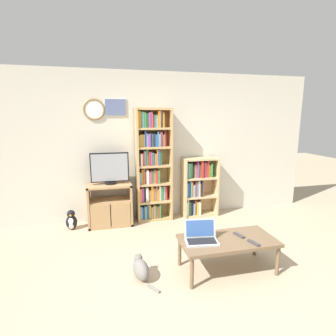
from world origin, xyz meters
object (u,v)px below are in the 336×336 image
at_px(remote_near_laptop, 239,235).
at_px(penguin_figurine, 71,221).
at_px(bookshelf_tall, 152,166).
at_px(bookshelf_short, 197,186).
at_px(coffee_table, 228,242).
at_px(remote_far_from_laptop, 254,243).
at_px(laptop, 201,236).
at_px(television, 110,168).
at_px(cat, 141,269).
at_px(tv_stand, 110,205).

height_order(remote_near_laptop, penguin_figurine, remote_near_laptop).
bearing_deg(penguin_figurine, bookshelf_tall, 5.90).
distance_m(bookshelf_short, coffee_table, 1.84).
xyz_separation_m(bookshelf_short, penguin_figurine, (-2.23, -0.14, -0.41)).
bearing_deg(remote_far_from_laptop, laptop, -35.42).
bearing_deg(television, cat, -80.53).
xyz_separation_m(bookshelf_tall, laptop, (0.25, -1.78, -0.52)).
relative_size(bookshelf_short, remote_far_from_laptop, 6.59).
relative_size(laptop, cat, 0.84).
bearing_deg(remote_near_laptop, coffee_table, 178.84).
bearing_deg(tv_stand, television, 47.74).
height_order(bookshelf_tall, bookshelf_short, bookshelf_tall).
distance_m(television, remote_far_from_laptop, 2.52).
xyz_separation_m(bookshelf_tall, bookshelf_short, (0.85, -0.00, -0.42)).
relative_size(bookshelf_tall, remote_near_laptop, 11.90).
xyz_separation_m(bookshelf_short, remote_near_laptop, (-0.10, -1.76, -0.15)).
relative_size(bookshelf_tall, remote_far_from_laptop, 11.90).
bearing_deg(tv_stand, laptop, -59.19).
height_order(bookshelf_tall, coffee_table, bookshelf_tall).
bearing_deg(bookshelf_tall, penguin_figurine, -174.10).
bearing_deg(remote_far_from_laptop, bookshelf_tall, -83.06).
distance_m(tv_stand, bookshelf_short, 1.61).
bearing_deg(bookshelf_tall, remote_far_from_laptop, -67.59).
distance_m(television, laptop, 2.04).
xyz_separation_m(remote_near_laptop, cat, (-1.21, 0.04, -0.29)).
distance_m(laptop, penguin_figurine, 2.34).
xyz_separation_m(tv_stand, television, (0.02, 0.02, 0.63)).
bearing_deg(coffee_table, penguin_figurine, 139.68).
bearing_deg(remote_near_laptop, laptop, 165.58).
distance_m(bookshelf_short, remote_far_from_laptop, 1.99).
distance_m(bookshelf_short, penguin_figurine, 2.27).
xyz_separation_m(television, cat, (0.28, -1.65, -0.87)).
height_order(coffee_table, remote_near_laptop, remote_near_laptop).
height_order(tv_stand, laptop, tv_stand).
bearing_deg(remote_far_from_laptop, television, -66.42).
distance_m(coffee_table, remote_near_laptop, 0.18).
height_order(tv_stand, television, television).
bearing_deg(coffee_table, remote_near_laptop, 14.99).
bearing_deg(cat, remote_near_laptop, -14.36).
xyz_separation_m(television, remote_far_from_laptop, (1.55, -1.91, -0.57)).
bearing_deg(tv_stand, bookshelf_tall, 7.67).
xyz_separation_m(remote_near_laptop, remote_far_from_laptop, (0.07, -0.22, 0.00)).
bearing_deg(bookshelf_short, penguin_figurine, -176.45).
height_order(coffee_table, remote_far_from_laptop, remote_far_from_laptop).
relative_size(coffee_table, remote_far_from_laptop, 6.85).
distance_m(tv_stand, remote_far_from_laptop, 2.45).
relative_size(television, remote_far_from_laptop, 3.78).
relative_size(bookshelf_short, cat, 2.25).
distance_m(remote_far_from_laptop, penguin_figurine, 2.89).
height_order(coffee_table, cat, coffee_table).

